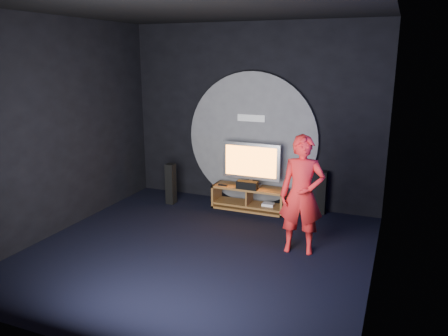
# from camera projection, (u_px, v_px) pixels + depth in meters

# --- Properties ---
(floor) EXTENTS (5.00, 5.00, 0.00)m
(floor) POSITION_uv_depth(u_px,v_px,m) (199.00, 251.00, 6.64)
(floor) COLOR black
(floor) RESTS_ON ground
(back_wall) EXTENTS (5.00, 0.04, 3.50)m
(back_wall) POSITION_uv_depth(u_px,v_px,m) (253.00, 116.00, 8.44)
(back_wall) COLOR black
(back_wall) RESTS_ON ground
(front_wall) EXTENTS (5.00, 0.04, 3.50)m
(front_wall) POSITION_uv_depth(u_px,v_px,m) (77.00, 184.00, 3.97)
(front_wall) COLOR black
(front_wall) RESTS_ON ground
(left_wall) EXTENTS (0.04, 5.00, 3.50)m
(left_wall) POSITION_uv_depth(u_px,v_px,m) (59.00, 127.00, 7.13)
(left_wall) COLOR black
(left_wall) RESTS_ON ground
(right_wall) EXTENTS (0.04, 5.00, 3.50)m
(right_wall) POSITION_uv_depth(u_px,v_px,m) (383.00, 152.00, 5.28)
(right_wall) COLOR black
(right_wall) RESTS_ON ground
(ceiling) EXTENTS (5.00, 5.00, 0.01)m
(ceiling) POSITION_uv_depth(u_px,v_px,m) (195.00, 7.00, 5.77)
(ceiling) COLOR black
(ceiling) RESTS_ON back_wall
(wall_disc_panel) EXTENTS (2.60, 0.11, 2.60)m
(wall_disc_panel) POSITION_uv_depth(u_px,v_px,m) (252.00, 139.00, 8.51)
(wall_disc_panel) COLOR #515156
(wall_disc_panel) RESTS_ON ground
(media_console) EXTENTS (1.41, 0.45, 0.45)m
(media_console) POSITION_uv_depth(u_px,v_px,m) (250.00, 200.00, 8.39)
(media_console) COLOR brown
(media_console) RESTS_ON ground
(tv) EXTENTS (1.13, 0.22, 0.84)m
(tv) POSITION_uv_depth(u_px,v_px,m) (251.00, 163.00, 8.27)
(tv) COLOR silver
(tv) RESTS_ON media_console
(center_speaker) EXTENTS (0.40, 0.15, 0.15)m
(center_speaker) POSITION_uv_depth(u_px,v_px,m) (247.00, 185.00, 8.18)
(center_speaker) COLOR black
(center_speaker) RESTS_ON media_console
(remote) EXTENTS (0.18, 0.05, 0.02)m
(remote) POSITION_uv_depth(u_px,v_px,m) (223.00, 185.00, 8.40)
(remote) COLOR black
(remote) RESTS_ON media_console
(tower_speaker_left) EXTENTS (0.16, 0.18, 0.81)m
(tower_speaker_left) POSITION_uv_depth(u_px,v_px,m) (171.00, 184.00, 8.68)
(tower_speaker_left) COLOR black
(tower_speaker_left) RESTS_ON ground
(tower_speaker_right) EXTENTS (0.16, 0.18, 0.81)m
(tower_speaker_right) POSITION_uv_depth(u_px,v_px,m) (322.00, 193.00, 8.12)
(tower_speaker_right) COLOR black
(tower_speaker_right) RESTS_ON ground
(subwoofer) EXTENTS (0.28, 0.28, 0.31)m
(subwoofer) POSITION_uv_depth(u_px,v_px,m) (294.00, 205.00, 8.19)
(subwoofer) COLOR black
(subwoofer) RESTS_ON ground
(player) EXTENTS (0.71, 0.52, 1.79)m
(player) POSITION_uv_depth(u_px,v_px,m) (302.00, 195.00, 6.42)
(player) COLOR red
(player) RESTS_ON ground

